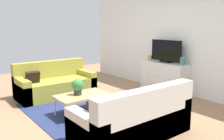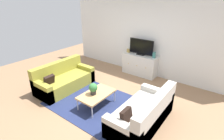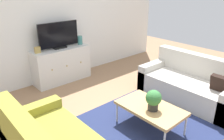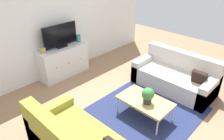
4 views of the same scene
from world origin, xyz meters
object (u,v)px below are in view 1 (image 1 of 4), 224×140
object	(u,v)px
tv_console	(164,77)
flat_screen_tv	(166,51)
couch_left_side	(55,84)
potted_plant	(78,86)
coffee_table	(82,96)
glass_vase	(182,61)
mantel_clock	(150,58)
couch_right_side	(135,121)

from	to	relation	value
tv_console	flat_screen_tv	world-z (taller)	flat_screen_tv
couch_left_side	potted_plant	world-z (taller)	couch_left_side
coffee_table	glass_vase	bearing A→B (deg)	79.96
flat_screen_tv	mantel_clock	size ratio (longest dim) A/B	7.02
coffee_table	flat_screen_tv	world-z (taller)	flat_screen_tv
flat_screen_tv	couch_right_side	bearing A→B (deg)	-59.07
potted_plant	flat_screen_tv	size ratio (longest dim) A/B	0.34
tv_console	mantel_clock	world-z (taller)	mantel_clock
couch_left_side	mantel_clock	xyz separation A→B (m)	(0.92, 2.37, 0.56)
mantel_clock	glass_vase	bearing A→B (deg)	0.00
potted_plant	flat_screen_tv	bearing A→B (deg)	90.77
potted_plant	tv_console	distance (m)	2.56
potted_plant	mantel_clock	bearing A→B (deg)	102.16
couch_left_side	mantel_clock	bearing A→B (deg)	68.73
couch_right_side	potted_plant	size ratio (longest dim) A/B	5.83
couch_right_side	flat_screen_tv	size ratio (longest dim) A/B	1.99
potted_plant	glass_vase	xyz separation A→B (m)	(0.48, 2.56, 0.31)
flat_screen_tv	glass_vase	xyz separation A→B (m)	(0.52, -0.02, -0.18)
couch_right_side	glass_vase	world-z (taller)	glass_vase
couch_right_side	glass_vase	xyz separation A→B (m)	(-0.92, 2.37, 0.59)
glass_vase	tv_console	bearing A→B (deg)	-180.00
couch_left_side	couch_right_side	world-z (taller)	same
couch_right_side	flat_screen_tv	xyz separation A→B (m)	(-1.43, 2.39, 0.78)
coffee_table	mantel_clock	distance (m)	2.60
flat_screen_tv	glass_vase	bearing A→B (deg)	-2.22
coffee_table	glass_vase	distance (m)	2.57
potted_plant	flat_screen_tv	world-z (taller)	flat_screen_tv
couch_left_side	potted_plant	size ratio (longest dim) A/B	5.83
flat_screen_tv	mantel_clock	distance (m)	0.56
tv_console	flat_screen_tv	xyz separation A→B (m)	(0.00, 0.02, 0.67)
couch_left_side	flat_screen_tv	world-z (taller)	flat_screen_tv
glass_vase	mantel_clock	xyz separation A→B (m)	(-1.03, 0.00, -0.03)
tv_console	flat_screen_tv	size ratio (longest dim) A/B	1.39
couch_right_side	coffee_table	distance (m)	1.37
potted_plant	mantel_clock	distance (m)	2.63
couch_right_side	glass_vase	size ratio (longest dim) A/B	9.26
couch_right_side	flat_screen_tv	distance (m)	2.90
couch_left_side	coffee_table	xyz separation A→B (m)	(1.52, -0.11, 0.08)
tv_console	potted_plant	bearing A→B (deg)	-89.23
coffee_table	mantel_clock	world-z (taller)	mantel_clock
tv_console	mantel_clock	distance (m)	0.68
glass_vase	mantel_clock	bearing A→B (deg)	180.00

